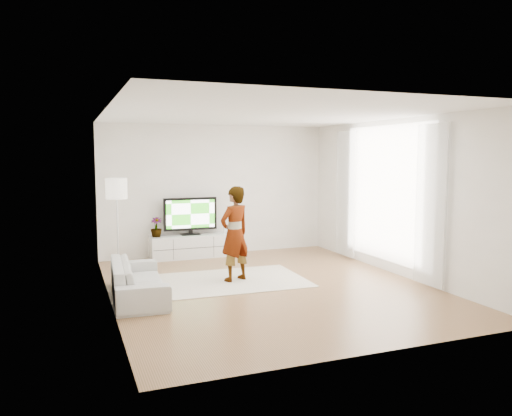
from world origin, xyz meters
name	(u,v)px	position (x,y,z in m)	size (l,w,h in m)	color
floor	(268,286)	(0.00, 0.00, 0.00)	(6.00, 6.00, 0.00)	#9A6B45
ceiling	(269,114)	(0.00, 0.00, 2.80)	(6.00, 6.00, 0.00)	white
wall_left	(108,208)	(-2.50, 0.00, 1.40)	(0.02, 6.00, 2.80)	white
wall_right	(397,197)	(2.50, 0.00, 1.40)	(0.02, 6.00, 2.80)	white
wall_back	(216,190)	(0.00, 3.00, 1.40)	(5.00, 0.02, 2.80)	white
wall_front	(376,226)	(0.00, -3.00, 1.40)	(5.00, 0.02, 2.80)	white
window	(386,193)	(2.48, 0.30, 1.45)	(0.01, 2.60, 2.50)	white
curtain_near	(431,205)	(2.40, -1.00, 1.35)	(0.04, 0.70, 2.60)	white
curtain_far	(346,194)	(2.40, 1.60, 1.35)	(0.04, 0.70, 2.60)	white
media_console	(191,246)	(-0.63, 2.76, 0.24)	(1.71, 0.48, 0.48)	silver
television	(190,215)	(-0.63, 2.79, 0.91)	(1.13, 0.22, 0.79)	black
game_console	(225,228)	(0.12, 2.76, 0.59)	(0.09, 0.17, 0.23)	white
potted_plant	(156,227)	(-1.36, 2.77, 0.68)	(0.23, 0.23, 0.40)	#3F7238
rug	(234,280)	(-0.41, 0.57, 0.01)	(2.40, 1.73, 0.01)	beige
player	(235,234)	(-0.40, 0.54, 0.82)	(0.59, 0.39, 1.62)	#334772
sofa	(138,279)	(-2.09, 0.11, 0.28)	(1.91, 0.75, 0.56)	beige
floor_lamp	(117,193)	(-2.20, 1.93, 1.47)	(0.39, 0.39, 1.74)	silver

